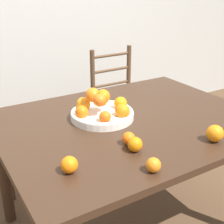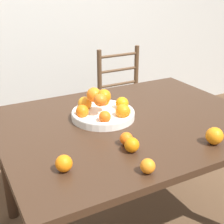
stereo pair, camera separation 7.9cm
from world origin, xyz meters
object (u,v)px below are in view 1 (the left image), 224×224
at_px(orange_loose_0, 129,138).
at_px(orange_loose_3, 69,165).
at_px(orange_loose_4, 135,144).
at_px(orange_loose_1, 153,165).
at_px(chair_right, 120,103).
at_px(fruit_bowl, 102,111).
at_px(orange_loose_2, 215,133).

bearing_deg(orange_loose_0, orange_loose_3, -167.97).
relative_size(orange_loose_0, orange_loose_4, 0.91).
xyz_separation_m(orange_loose_1, chair_right, (0.71, 1.35, -0.33)).
bearing_deg(fruit_bowl, orange_loose_4, -97.56).
relative_size(orange_loose_1, orange_loose_2, 0.75).
distance_m(orange_loose_4, chair_right, 1.40).
distance_m(orange_loose_3, chair_right, 1.58).
xyz_separation_m(orange_loose_4, chair_right, (0.68, 1.18, -0.33)).
distance_m(orange_loose_0, orange_loose_4, 0.07).
relative_size(orange_loose_0, chair_right, 0.07).
bearing_deg(orange_loose_3, orange_loose_4, 0.58).
xyz_separation_m(orange_loose_3, orange_loose_4, (0.32, 0.00, -0.00)).
xyz_separation_m(fruit_bowl, orange_loose_2, (0.32, -0.51, -0.00)).
distance_m(orange_loose_2, orange_loose_3, 0.71).
relative_size(fruit_bowl, orange_loose_0, 5.67).
bearing_deg(orange_loose_1, orange_loose_0, 79.85).
bearing_deg(orange_loose_4, fruit_bowl, 82.44).
height_order(orange_loose_0, orange_loose_1, same).
distance_m(orange_loose_3, orange_loose_4, 0.32).
xyz_separation_m(orange_loose_2, orange_loose_3, (-0.70, 0.12, -0.01)).
xyz_separation_m(fruit_bowl, orange_loose_0, (-0.04, -0.32, -0.01)).
relative_size(orange_loose_2, orange_loose_3, 1.17).
xyz_separation_m(orange_loose_1, orange_loose_2, (0.41, 0.05, 0.01)).
height_order(fruit_bowl, orange_loose_0, fruit_bowl).
distance_m(fruit_bowl, chair_right, 1.07).
relative_size(orange_loose_3, orange_loose_4, 1.03).
bearing_deg(orange_loose_2, orange_loose_0, 153.12).
bearing_deg(orange_loose_2, orange_loose_3, 170.61).
distance_m(orange_loose_1, orange_loose_3, 0.33).
bearing_deg(orange_loose_3, orange_loose_1, -30.37).
bearing_deg(orange_loose_2, orange_loose_1, -172.55).
distance_m(orange_loose_2, chair_right, 1.38).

